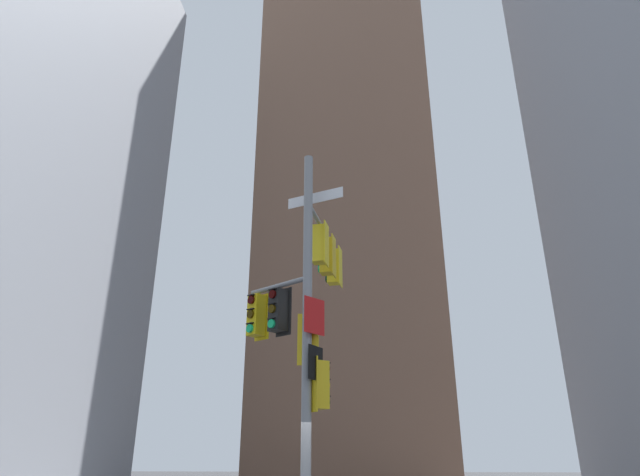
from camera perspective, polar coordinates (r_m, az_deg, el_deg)
The scene contains 2 objects.
building_mid_block at distance 44.17m, azimuth 2.87°, elevation 4.70°, with size 12.73×12.73×43.50m, color brown.
signal_pole_assembly at distance 12.93m, azimuth -1.34°, elevation -7.35°, with size 2.43×3.70×8.78m.
Camera 1 is at (1.24, -11.61, 1.87)m, focal length 30.13 mm.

